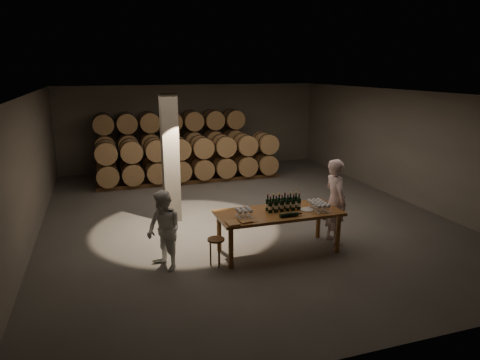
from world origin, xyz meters
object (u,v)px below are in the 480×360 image
object	(u,v)px
notebook_near	(246,221)
stool	(216,244)
tasting_table	(279,216)
person_man	(335,201)
person_woman	(164,231)
bottle_cluster	(283,204)
plate	(307,210)

from	to	relation	value
notebook_near	stool	size ratio (longest dim) A/B	0.40
tasting_table	person_man	xyz separation A→B (m)	(1.39, 0.10, 0.16)
person_woman	bottle_cluster	bearing A→B (deg)	67.19
person_woman	tasting_table	bearing A→B (deg)	65.80
plate	notebook_near	size ratio (longest dim) A/B	1.27
plate	person_woman	xyz separation A→B (m)	(-3.00, 0.05, -0.13)
notebook_near	person_man	distance (m)	2.30
person_man	person_woman	bearing A→B (deg)	93.27
bottle_cluster	stool	world-z (taller)	bottle_cluster
bottle_cluster	person_man	world-z (taller)	person_man
plate	person_woman	world-z (taller)	person_woman
plate	notebook_near	world-z (taller)	notebook_near
plate	notebook_near	distance (m)	1.48
notebook_near	person_woman	size ratio (longest dim) A/B	0.15
tasting_table	notebook_near	distance (m)	0.95
tasting_table	notebook_near	xyz separation A→B (m)	(-0.86, -0.38, 0.12)
plate	notebook_near	bearing A→B (deg)	-168.94
notebook_near	person_man	size ratio (longest dim) A/B	0.12
bottle_cluster	plate	world-z (taller)	bottle_cluster
bottle_cluster	notebook_near	distance (m)	1.09
stool	person_man	world-z (taller)	person_man
plate	stool	size ratio (longest dim) A/B	0.51
tasting_table	person_man	bearing A→B (deg)	4.26
plate	person_man	bearing A→B (deg)	13.92
bottle_cluster	person_woman	size ratio (longest dim) A/B	0.47
bottle_cluster	person_man	size ratio (longest dim) A/B	0.39
stool	person_woman	bearing A→B (deg)	169.50
person_woman	stool	bearing A→B (deg)	54.19
person_man	notebook_near	bearing A→B (deg)	103.08
bottle_cluster	person_woman	world-z (taller)	person_woman
person_woman	notebook_near	bearing A→B (deg)	52.57
tasting_table	stool	world-z (taller)	tasting_table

